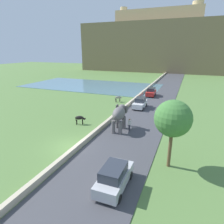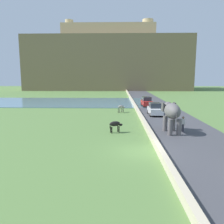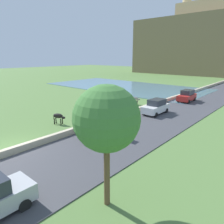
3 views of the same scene
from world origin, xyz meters
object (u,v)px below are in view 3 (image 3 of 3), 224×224
at_px(car_white, 156,107).
at_px(cow_black, 59,116).
at_px(cow_grey, 135,99).
at_px(elephant, 96,115).
at_px(person_beside_elephant, 108,130).
at_px(car_red, 187,96).

bearing_deg(car_white, cow_black, -118.45).
height_order(cow_grey, cow_black, same).
bearing_deg(cow_black, car_white, 61.55).
relative_size(elephant, cow_grey, 2.88).
xyz_separation_m(person_beside_elephant, cow_grey, (-6.00, 12.37, -0.04)).
height_order(elephant, car_white, elephant).
distance_m(person_beside_elephant, car_white, 10.03).
distance_m(elephant, car_red, 19.60).
bearing_deg(cow_grey, car_white, -26.68).
xyz_separation_m(elephant, car_red, (0.01, 19.57, -1.14)).
distance_m(elephant, cow_black, 5.62).
bearing_deg(cow_grey, cow_black, -93.23).
relative_size(car_white, cow_grey, 3.28).
relative_size(person_beside_elephant, cow_black, 1.16).
relative_size(person_beside_elephant, car_white, 0.41).
bearing_deg(elephant, car_red, 89.96).
relative_size(cow_grey, cow_black, 0.87).
relative_size(elephant, car_red, 0.87).
bearing_deg(cow_grey, elephant, -69.17).
relative_size(car_red, cow_black, 2.89).
distance_m(person_beside_elephant, cow_grey, 13.75).
distance_m(car_red, cow_grey, 8.49).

